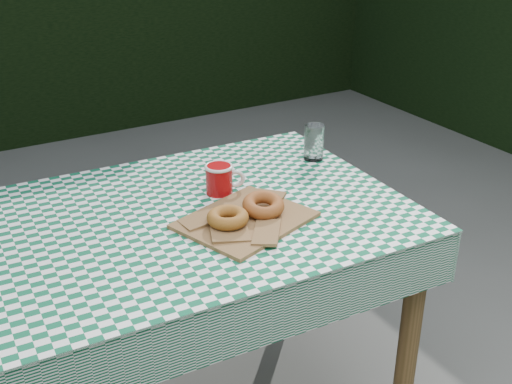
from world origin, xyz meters
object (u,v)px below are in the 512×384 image
drinking_glass (314,142)px  paper_bag (245,219)px  table (183,331)px  coffee_mug (219,179)px

drinking_glass → paper_bag: bearing=-146.1°
table → coffee_mug: 0.46m
table → drinking_glass: 0.72m
table → drinking_glass: drinking_glass is taller
table → drinking_glass: bearing=17.3°
paper_bag → drinking_glass: 0.49m
paper_bag → coffee_mug: (0.02, 0.19, 0.03)m
paper_bag → coffee_mug: 0.20m
table → paper_bag: bearing=-37.5°
table → drinking_glass: (0.55, 0.15, 0.44)m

